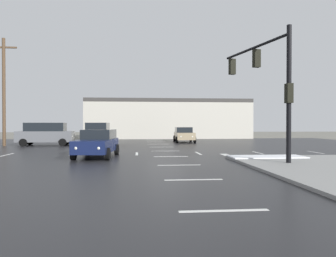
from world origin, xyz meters
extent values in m
plane|color=slate|center=(0.00, 0.00, 0.00)|extent=(120.00, 120.00, 0.00)
cube|color=#232326|center=(0.00, 0.00, 0.01)|extent=(44.00, 44.00, 0.02)
cube|color=white|center=(5.00, -4.00, 0.17)|extent=(4.00, 1.60, 0.06)
cube|color=silver|center=(0.00, -14.00, 0.02)|extent=(2.00, 0.15, 0.01)
cube|color=silver|center=(0.00, -10.00, 0.02)|extent=(2.00, 0.15, 0.01)
cube|color=silver|center=(0.00, -6.00, 0.02)|extent=(2.00, 0.15, 0.01)
cube|color=silver|center=(0.00, -2.00, 0.02)|extent=(2.00, 0.15, 0.01)
cube|color=silver|center=(0.00, 2.00, 0.02)|extent=(2.00, 0.15, 0.01)
cube|color=silver|center=(0.00, 6.00, 0.02)|extent=(2.00, 0.15, 0.01)
cube|color=silver|center=(0.00, 10.00, 0.02)|extent=(2.00, 0.15, 0.01)
cube|color=silver|center=(0.00, 14.00, 0.02)|extent=(2.00, 0.15, 0.01)
cube|color=silver|center=(0.00, 18.00, 0.02)|extent=(2.00, 0.15, 0.01)
cube|color=silver|center=(-10.00, 0.00, 0.02)|extent=(0.15, 2.00, 0.01)
cube|color=silver|center=(-6.00, 0.00, 0.02)|extent=(0.15, 2.00, 0.01)
cube|color=silver|center=(-2.00, 0.00, 0.02)|extent=(0.15, 2.00, 0.01)
cube|color=silver|center=(2.00, 0.00, 0.02)|extent=(0.15, 2.00, 0.01)
cube|color=silver|center=(6.00, 0.00, 0.02)|extent=(0.15, 2.00, 0.01)
cube|color=silver|center=(10.00, 0.00, 0.02)|extent=(0.15, 2.00, 0.01)
cube|color=silver|center=(3.50, -4.00, 0.02)|extent=(0.45, 7.00, 0.01)
cylinder|color=black|center=(5.01, -6.53, 3.31)|extent=(0.22, 0.22, 6.33)
cylinder|color=black|center=(4.37, -3.67, 6.07)|extent=(1.43, 5.76, 0.14)
cube|color=black|center=(4.43, -3.95, 5.45)|extent=(0.41, 0.35, 0.95)
sphere|color=yellow|center=(4.39, -3.80, 5.73)|extent=(0.20, 0.20, 0.20)
cube|color=black|center=(3.85, -1.37, 5.45)|extent=(0.41, 0.35, 0.95)
sphere|color=yellow|center=(3.81, -1.22, 5.73)|extent=(0.20, 0.20, 0.20)
cube|color=black|center=(5.01, -6.53, 3.34)|extent=(0.28, 0.36, 0.90)
cube|color=beige|center=(2.12, 24.46, 2.38)|extent=(21.86, 8.00, 4.76)
cube|color=#3F3D3A|center=(2.12, 24.46, 5.01)|extent=(21.86, 8.00, 0.50)
cube|color=slate|center=(-10.15, 8.93, 0.82)|extent=(4.88, 2.15, 0.95)
cube|color=black|center=(-10.15, 8.93, 1.67)|extent=(3.43, 1.93, 0.75)
cylinder|color=black|center=(-8.56, 9.97, 0.35)|extent=(0.67, 0.25, 0.66)
cylinder|color=black|center=(-8.48, 8.02, 0.35)|extent=(0.67, 0.25, 0.66)
cylinder|color=black|center=(-11.82, 9.84, 0.35)|extent=(0.67, 0.25, 0.66)
cylinder|color=black|center=(-11.74, 7.89, 0.35)|extent=(0.67, 0.25, 0.66)
sphere|color=white|center=(-7.83, 9.65, 0.82)|extent=(0.18, 0.18, 0.18)
sphere|color=white|center=(-7.78, 8.40, 0.82)|extent=(0.18, 0.18, 0.18)
cube|color=black|center=(-5.54, 8.84, 0.82)|extent=(1.97, 4.81, 0.95)
cube|color=black|center=(-5.54, 8.84, 1.67)|extent=(1.80, 3.37, 0.75)
cylinder|color=black|center=(-4.56, 7.21, 0.35)|extent=(0.22, 0.66, 0.66)
cylinder|color=black|center=(-6.51, 7.20, 0.35)|extent=(0.22, 0.66, 0.66)
cylinder|color=black|center=(-4.57, 10.47, 0.35)|extent=(0.22, 0.66, 0.66)
cylinder|color=black|center=(-6.52, 10.46, 0.35)|extent=(0.22, 0.66, 0.66)
sphere|color=white|center=(-4.90, 6.49, 0.82)|extent=(0.18, 0.18, 0.18)
sphere|color=white|center=(-6.15, 6.48, 0.82)|extent=(0.18, 0.18, 0.18)
cube|color=#141E47|center=(-4.27, -2.00, 0.70)|extent=(2.18, 4.64, 0.70)
cube|color=black|center=(-4.21, -1.33, 1.33)|extent=(1.87, 2.61, 0.55)
cylinder|color=black|center=(-3.50, -3.61, 0.35)|extent=(0.28, 0.68, 0.66)
cylinder|color=black|center=(-5.30, -3.45, 0.35)|extent=(0.28, 0.68, 0.66)
cylinder|color=black|center=(-3.24, -0.56, 0.35)|extent=(0.28, 0.68, 0.66)
cylinder|color=black|center=(-5.03, -0.40, 0.35)|extent=(0.28, 0.68, 0.66)
sphere|color=white|center=(-3.88, -4.25, 0.70)|extent=(0.18, 0.18, 0.18)
sphere|color=white|center=(-5.03, -4.15, 0.70)|extent=(0.18, 0.18, 0.18)
cube|color=tan|center=(2.87, 12.95, 0.70)|extent=(1.92, 4.55, 0.70)
cube|color=black|center=(2.89, 13.62, 1.33)|extent=(1.72, 2.52, 0.55)
cylinder|color=black|center=(3.73, 11.39, 0.35)|extent=(0.24, 0.67, 0.66)
cylinder|color=black|center=(1.93, 11.44, 0.35)|extent=(0.24, 0.67, 0.66)
cylinder|color=black|center=(3.81, 14.45, 0.35)|extent=(0.24, 0.67, 0.66)
cylinder|color=black|center=(2.01, 14.50, 0.35)|extent=(0.24, 0.67, 0.66)
sphere|color=white|center=(3.39, 10.73, 0.70)|extent=(0.18, 0.18, 0.18)
sphere|color=white|center=(2.24, 10.76, 0.70)|extent=(0.18, 0.18, 0.18)
cylinder|color=brown|center=(-13.57, 8.56, 4.70)|extent=(0.28, 0.28, 9.40)
cube|color=brown|center=(-13.57, 8.56, 8.60)|extent=(2.20, 0.14, 0.14)
camera|label=1|loc=(-1.85, -20.97, 1.92)|focal=34.88mm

